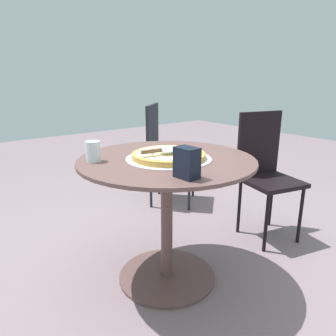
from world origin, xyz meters
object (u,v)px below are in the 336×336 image
(patio_chair_near, at_px, (265,167))
(patio_chair_far, at_px, (164,148))
(pizza_on_tray, at_px, (168,156))
(drinking_cup, at_px, (93,151))
(patio_table, at_px, (167,196))
(pizza_server, at_px, (160,151))
(napkin_dispenser, at_px, (187,163))

(patio_chair_near, bearing_deg, patio_chair_far, 10.73)
(pizza_on_tray, xyz_separation_m, drinking_cup, (0.19, 0.33, 0.04))
(patio_table, xyz_separation_m, patio_chair_near, (-0.00, -0.90, 0.01))
(drinking_cup, height_order, patio_chair_far, patio_chair_far)
(patio_table, xyz_separation_m, drinking_cup, (0.18, 0.34, 0.27))
(pizza_on_tray, height_order, patio_chair_far, patio_chair_far)
(patio_table, relative_size, pizza_server, 4.40)
(drinking_cup, bearing_deg, patio_table, -117.61)
(patio_table, height_order, patio_chair_far, patio_chair_far)
(pizza_server, xyz_separation_m, patio_chair_near, (0.04, -0.97, -0.27))
(drinking_cup, distance_m, patio_chair_near, 1.28)
(napkin_dispenser, xyz_separation_m, patio_chair_far, (1.28, -0.86, -0.28))
(pizza_on_tray, bearing_deg, patio_chair_far, -36.59)
(pizza_server, distance_m, patio_chair_near, 1.01)
(patio_table, distance_m, pizza_on_tray, 0.23)
(pizza_on_tray, bearing_deg, patio_chair_near, -89.03)
(patio_table, xyz_separation_m, patio_chair_far, (0.96, -0.72, 0.01))
(pizza_on_tray, xyz_separation_m, patio_chair_far, (0.98, -0.73, -0.23))
(patio_table, distance_m, napkin_dispenser, 0.45)
(patio_table, relative_size, drinking_cup, 8.97)
(pizza_on_tray, relative_size, drinking_cup, 4.31)
(napkin_dispenser, bearing_deg, pizza_server, 162.75)
(drinking_cup, distance_m, patio_chair_far, 1.34)
(patio_table, distance_m, drinking_cup, 0.46)
(patio_table, xyz_separation_m, pizza_on_tray, (-0.02, 0.00, 0.23))
(drinking_cup, bearing_deg, patio_chair_near, -98.15)
(patio_table, bearing_deg, pizza_on_tray, 164.80)
(pizza_server, bearing_deg, drinking_cup, 51.07)
(drinking_cup, distance_m, napkin_dispenser, 0.53)
(pizza_server, bearing_deg, patio_chair_far, -38.40)
(napkin_dispenser, height_order, patio_chair_far, patio_chair_far)
(pizza_on_tray, bearing_deg, drinking_cup, 59.82)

